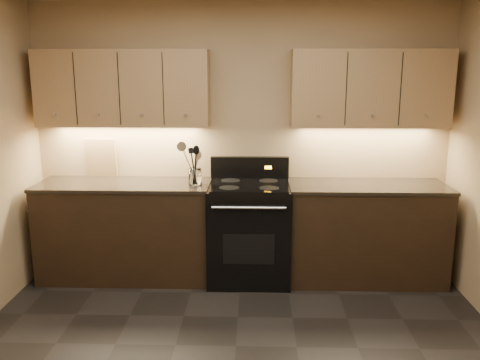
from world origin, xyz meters
name	(u,v)px	position (x,y,z in m)	size (l,w,h in m)	color
wall_back	(242,140)	(0.00, 2.00, 1.30)	(4.00, 0.04, 2.60)	tan
counter_left	(126,230)	(-1.10, 1.70, 0.47)	(1.62, 0.62, 0.93)	black
counter_right	(365,232)	(1.18, 1.70, 0.47)	(1.46, 0.62, 0.93)	black
stove	(249,230)	(0.08, 1.68, 0.48)	(0.76, 0.68, 1.14)	black
upper_cab_left	(123,88)	(-1.10, 1.85, 1.80)	(1.60, 0.30, 0.70)	#A47652
upper_cab_right	(370,89)	(1.18, 1.85, 1.80)	(1.44, 0.30, 0.70)	#A47652
outlet_plate	(110,157)	(-1.30, 1.99, 1.12)	(0.09, 0.01, 0.12)	#B2B5BA
utensil_crock	(195,177)	(-0.42, 1.65, 1.00)	(0.16, 0.16, 0.15)	white
cutting_board	(101,158)	(-1.38, 1.97, 1.12)	(0.30, 0.02, 0.38)	tan
wooden_spoon	(191,167)	(-0.46, 1.64, 1.09)	(0.06, 0.06, 0.29)	tan
black_spoon	(194,164)	(-0.43, 1.67, 1.12)	(0.06, 0.06, 0.35)	black
black_turner	(196,165)	(-0.41, 1.62, 1.12)	(0.08, 0.08, 0.34)	black
steel_skimmer	(197,163)	(-0.40, 1.63, 1.14)	(0.09, 0.09, 0.39)	silver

